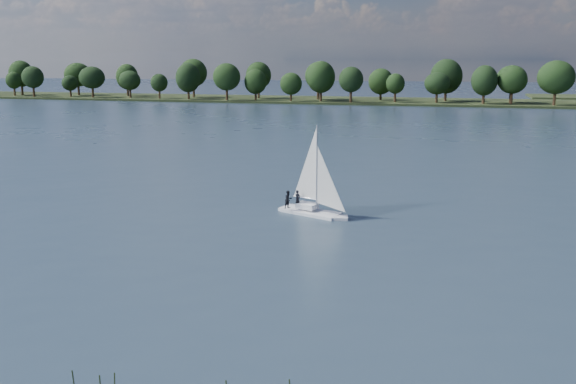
% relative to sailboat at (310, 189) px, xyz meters
% --- Properties ---
extents(ground, '(700.00, 700.00, 0.00)m').
position_rel_sailboat_xyz_m(ground, '(-8.12, 67.44, -2.69)').
color(ground, '#233342').
rests_on(ground, ground).
extents(far_shore, '(660.00, 40.00, 1.50)m').
position_rel_sailboat_xyz_m(far_shore, '(-8.12, 179.44, -2.69)').
color(far_shore, black).
rests_on(far_shore, ground).
extents(sailboat, '(7.54, 4.80, 9.65)m').
position_rel_sailboat_xyz_m(sailboat, '(0.00, 0.00, 0.00)').
color(sailboat, white).
rests_on(sailboat, ground).
extents(treeline, '(562.93, 73.76, 18.18)m').
position_rel_sailboat_xyz_m(treeline, '(-9.44, 175.25, 5.52)').
color(treeline, black).
rests_on(treeline, ground).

